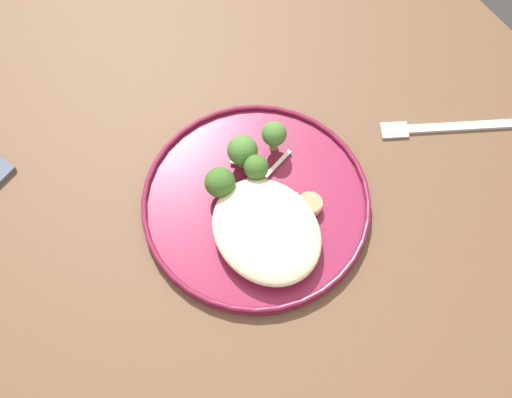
{
  "coord_description": "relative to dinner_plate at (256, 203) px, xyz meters",
  "views": [
    {
      "loc": [
        -0.32,
        0.17,
        1.51
      ],
      "look_at": [
        -0.02,
        -0.03,
        0.76
      ],
      "focal_mm": 46.78,
      "sensor_mm": 36.0,
      "label": 1
    }
  ],
  "objects": [
    {
      "name": "seared_scallop_left_edge",
      "position": [
        -0.05,
        0.03,
        0.01
      ],
      "size": [
        0.03,
        0.03,
        0.01
      ],
      "color": "beige",
      "rests_on": "dinner_plate"
    },
    {
      "name": "dinner_fork",
      "position": [
        -0.04,
        -0.28,
        -0.01
      ],
      "size": [
        0.11,
        0.17,
        0.0
      ],
      "color": "silver",
      "rests_on": "wooden_dining_table"
    },
    {
      "name": "dinner_plate",
      "position": [
        0.0,
        0.0,
        0.0
      ],
      "size": [
        0.29,
        0.29,
        0.02
      ],
      "color": "maroon",
      "rests_on": "wooden_dining_table"
    },
    {
      "name": "seared_scallop_on_noodles",
      "position": [
        -0.04,
        -0.05,
        0.01
      ],
      "size": [
        0.03,
        0.03,
        0.01
      ],
      "color": "#E5C689",
      "rests_on": "dinner_plate"
    },
    {
      "name": "seared_scallop_tiny_bay",
      "position": [
        -0.01,
        -0.01,
        0.01
      ],
      "size": [
        0.04,
        0.04,
        0.01
      ],
      "color": "#DBB77A",
      "rests_on": "dinner_plate"
    },
    {
      "name": "noodle_bed",
      "position": [
        -0.05,
        0.02,
        0.02
      ],
      "size": [
        0.15,
        0.12,
        0.04
      ],
      "color": "beige",
      "rests_on": "dinner_plate"
    },
    {
      "name": "broccoli_floret_rear_charred",
      "position": [
        0.03,
        0.03,
        0.03
      ],
      "size": [
        0.04,
        0.04,
        0.05
      ],
      "color": "#7A994C",
      "rests_on": "dinner_plate"
    },
    {
      "name": "broccoli_floret_small_sprig",
      "position": [
        0.05,
        -0.06,
        0.03
      ],
      "size": [
        0.03,
        0.03,
        0.05
      ],
      "color": "#7A994C",
      "rests_on": "dinner_plate"
    },
    {
      "name": "seared_scallop_right_edge",
      "position": [
        -0.02,
        0.02,
        0.01
      ],
      "size": [
        0.03,
        0.03,
        0.02
      ],
      "color": "#E5C689",
      "rests_on": "dinner_plate"
    },
    {
      "name": "onion_sliver_curled_piece",
      "position": [
        0.03,
        -0.05,
        0.01
      ],
      "size": [
        0.02,
        0.05,
        0.0
      ],
      "primitive_type": "cube",
      "rotation": [
        0.0,
        0.0,
        1.85
      ],
      "color": "silver",
      "rests_on": "dinner_plate"
    },
    {
      "name": "broccoli_floret_front_edge",
      "position": [
        0.06,
        -0.02,
        0.03
      ],
      "size": [
        0.04,
        0.04,
        0.05
      ],
      "color": "#7A994C",
      "rests_on": "dinner_plate"
    },
    {
      "name": "ground",
      "position": [
        0.02,
        0.03,
        -0.75
      ],
      "size": [
        6.0,
        6.0,
        0.0
      ],
      "primitive_type": "plane",
      "color": "#2D2B28"
    },
    {
      "name": "onion_sliver_long_sliver",
      "position": [
        -0.01,
        -0.03,
        0.01
      ],
      "size": [
        0.03,
        0.03,
        0.0
      ],
      "primitive_type": "cube",
      "rotation": [
        0.0,
        0.0,
        4.1
      ],
      "color": "silver",
      "rests_on": "dinner_plate"
    },
    {
      "name": "seared_scallop_large_seared",
      "position": [
        -0.0,
        0.05,
        0.01
      ],
      "size": [
        0.03,
        0.03,
        0.02
      ],
      "color": "#DBB77A",
      "rests_on": "dinner_plate"
    },
    {
      "name": "seared_scallop_center_golden",
      "position": [
        0.02,
        -0.01,
        0.01
      ],
      "size": [
        0.03,
        0.03,
        0.01
      ],
      "color": "beige",
      "rests_on": "dinner_plate"
    },
    {
      "name": "onion_sliver_pale_crescent",
      "position": [
        0.05,
        -0.02,
        0.01
      ],
      "size": [
        0.03,
        0.03,
        0.0
      ],
      "primitive_type": "cube",
      "rotation": [
        0.0,
        0.0,
        3.96
      ],
      "color": "silver",
      "rests_on": "dinner_plate"
    },
    {
      "name": "seared_scallop_front_small",
      "position": [
        -0.06,
        0.0,
        0.01
      ],
      "size": [
        0.03,
        0.03,
        0.01
      ],
      "color": "#E5C689",
      "rests_on": "dinner_plate"
    },
    {
      "name": "broccoli_floret_tall_stalk",
      "position": [
        0.03,
        -0.02,
        0.03
      ],
      "size": [
        0.03,
        0.03,
        0.05
      ],
      "color": "#7A994C",
      "rests_on": "dinner_plate"
    },
    {
      "name": "wooden_dining_table",
      "position": [
        0.02,
        0.03,
        -0.09
      ],
      "size": [
        1.4,
        1.0,
        0.74
      ],
      "color": "brown",
      "rests_on": "ground"
    }
  ]
}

